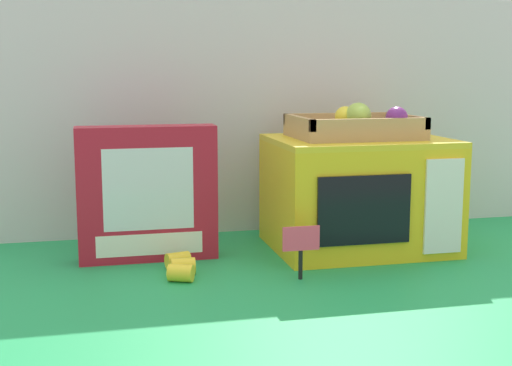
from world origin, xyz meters
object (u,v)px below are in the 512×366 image
Objects in this scene: food_groups_crate at (356,127)px; loose_toy_banana at (181,266)px; toy_microwave at (358,193)px; cookie_set_box at (147,194)px; price_sign at (301,244)px.

loose_toy_banana is (-0.39, -0.12, -0.25)m from food_groups_crate.
toy_microwave is 0.45m from cookie_set_box.
food_groups_crate is at bearing 16.72° from loose_toy_banana.
food_groups_crate is at bearing 166.34° from toy_microwave.
cookie_set_box reaches higher than loose_toy_banana.
toy_microwave reaches higher than loose_toy_banana.
food_groups_crate is 0.92× the size of cookie_set_box.
toy_microwave is 1.43× the size of food_groups_crate.
toy_microwave is at bearing 46.38° from price_sign.
toy_microwave reaches higher than price_sign.
loose_toy_banana is at bearing 159.09° from price_sign.
food_groups_crate is 2.56× the size of price_sign.
toy_microwave is at bearing -13.66° from food_groups_crate.
price_sign is (-0.19, -0.20, -0.05)m from toy_microwave.
loose_toy_banana is at bearing -163.28° from food_groups_crate.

